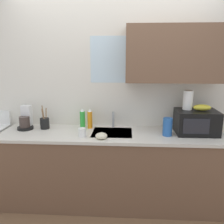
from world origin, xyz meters
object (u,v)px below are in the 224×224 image
(microwave, at_px, (196,122))
(dish_soap_bottle_orange, at_px, (90,119))
(small_bowl, at_px, (101,136))
(banana_bunch, at_px, (202,108))
(paper_towel_roll, at_px, (188,100))
(utensil_crock, at_px, (45,123))
(cereal_canister, at_px, (168,127))
(coffee_maker, at_px, (26,120))
(mug_white, at_px, (82,132))
(dish_soap_bottle_green, at_px, (83,119))

(microwave, distance_m, dish_soap_bottle_orange, 1.25)
(small_bowl, bearing_deg, banana_bunch, 12.63)
(banana_bunch, relative_size, paper_towel_roll, 0.91)
(utensil_crock, bearing_deg, small_bowl, -23.64)
(microwave, xyz_separation_m, small_bowl, (-1.07, -0.25, -0.10))
(microwave, distance_m, banana_bunch, 0.18)
(paper_towel_roll, bearing_deg, utensil_crock, 179.33)
(cereal_canister, relative_size, utensil_crock, 0.69)
(coffee_maker, bearing_deg, mug_white, -18.54)
(banana_bunch, height_order, mug_white, banana_bunch)
(dish_soap_bottle_green, bearing_deg, small_bowl, -53.02)
(coffee_maker, distance_m, small_bowl, 1.01)
(coffee_maker, height_order, dish_soap_bottle_orange, coffee_maker)
(dish_soap_bottle_orange, relative_size, dish_soap_bottle_green, 0.98)
(paper_towel_roll, xyz_separation_m, small_bowl, (-0.97, -0.30, -0.35))
(dish_soap_bottle_orange, xyz_separation_m, mug_white, (-0.04, -0.31, -0.07))
(microwave, bearing_deg, banana_bunch, 1.77)
(dish_soap_bottle_green, bearing_deg, banana_bunch, -4.38)
(banana_bunch, relative_size, utensil_crock, 0.68)
(banana_bunch, relative_size, dish_soap_bottle_orange, 0.82)
(microwave, height_order, utensil_crock, utensil_crock)
(dish_soap_bottle_green, xyz_separation_m, small_bowl, (0.27, -0.36, -0.08))
(dish_soap_bottle_green, bearing_deg, microwave, -4.61)
(paper_towel_roll, distance_m, dish_soap_bottle_green, 1.26)
(mug_white, bearing_deg, utensil_crock, 153.03)
(small_bowl, bearing_deg, paper_towel_roll, 17.25)
(coffee_maker, bearing_deg, paper_towel_roll, -0.25)
(banana_bunch, relative_size, coffee_maker, 0.71)
(coffee_maker, height_order, dish_soap_bottle_green, coffee_maker)
(small_bowl, bearing_deg, coffee_maker, 162.20)
(utensil_crock, bearing_deg, coffee_maker, -177.16)
(coffee_maker, distance_m, utensil_crock, 0.23)
(dish_soap_bottle_green, xyz_separation_m, utensil_crock, (-0.46, -0.04, -0.05))
(coffee_maker, relative_size, cereal_canister, 1.39)
(dish_soap_bottle_green, bearing_deg, cereal_canister, -11.70)
(dish_soap_bottle_green, bearing_deg, mug_white, -80.78)
(cereal_canister, distance_m, small_bowl, 0.74)
(dish_soap_bottle_green, bearing_deg, dish_soap_bottle_orange, 10.00)
(paper_towel_roll, relative_size, mug_white, 2.32)
(microwave, distance_m, paper_towel_roll, 0.27)
(banana_bunch, xyz_separation_m, dish_soap_bottle_orange, (-1.30, 0.12, -0.19))
(banana_bunch, distance_m, mug_white, 1.37)
(banana_bunch, distance_m, cereal_canister, 0.45)
(microwave, height_order, banana_bunch, banana_bunch)
(mug_white, xyz_separation_m, utensil_crock, (-0.51, 0.26, 0.02))
(coffee_maker, xyz_separation_m, cereal_canister, (1.69, -0.16, -0.00))
(banana_bunch, height_order, dish_soap_bottle_green, banana_bunch)
(mug_white, bearing_deg, paper_towel_roll, 11.44)
(cereal_canister, xyz_separation_m, utensil_crock, (-1.46, 0.17, -0.03))
(microwave, xyz_separation_m, dish_soap_bottle_green, (-1.33, 0.11, -0.02))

